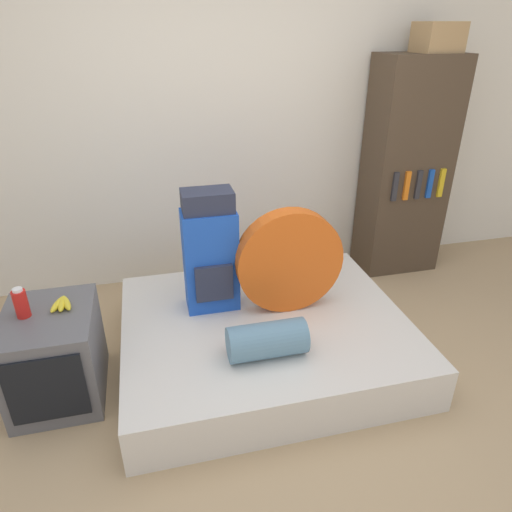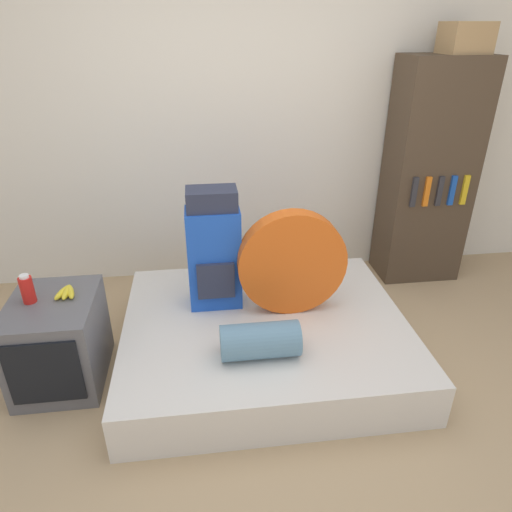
% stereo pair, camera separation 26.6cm
% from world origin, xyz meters
% --- Properties ---
extents(ground_plane, '(16.00, 16.00, 0.00)m').
position_xyz_m(ground_plane, '(0.00, 0.00, 0.00)').
color(ground_plane, tan).
extents(wall_back, '(8.00, 0.05, 2.60)m').
position_xyz_m(wall_back, '(0.00, 1.89, 1.30)').
color(wall_back, silver).
rests_on(wall_back, ground_plane).
extents(bed, '(1.76, 1.47, 0.28)m').
position_xyz_m(bed, '(0.02, 0.67, 0.14)').
color(bed, silver).
rests_on(bed, ground_plane).
extents(backpack, '(0.33, 0.24, 0.79)m').
position_xyz_m(backpack, '(-0.28, 0.90, 0.66)').
color(backpack, blue).
rests_on(backpack, bed).
extents(tent_bag, '(0.68, 0.12, 0.68)m').
position_xyz_m(tent_bag, '(0.19, 0.76, 0.62)').
color(tent_bag, '#E05B19').
rests_on(tent_bag, bed).
extents(sleeping_roll, '(0.44, 0.20, 0.20)m').
position_xyz_m(sleeping_roll, '(-0.06, 0.33, 0.38)').
color(sleeping_roll, '#5B849E').
rests_on(sleeping_roll, bed).
extents(television, '(0.48, 0.60, 0.54)m').
position_xyz_m(television, '(-1.22, 0.62, 0.27)').
color(television, '#5B5B60').
rests_on(television, ground_plane).
extents(canister, '(0.07, 0.07, 0.17)m').
position_xyz_m(canister, '(-1.33, 0.64, 0.63)').
color(canister, red).
rests_on(canister, television).
extents(banana_bunch, '(0.13, 0.17, 0.04)m').
position_xyz_m(banana_bunch, '(-1.14, 0.69, 0.56)').
color(banana_bunch, yellow).
rests_on(banana_bunch, television).
extents(bookshelf, '(0.64, 0.42, 1.75)m').
position_xyz_m(bookshelf, '(1.46, 1.63, 0.88)').
color(bookshelf, '#473828').
rests_on(bookshelf, ground_plane).
extents(cardboard_box, '(0.30, 0.28, 0.20)m').
position_xyz_m(cardboard_box, '(1.55, 1.61, 1.86)').
color(cardboard_box, '#A88456').
rests_on(cardboard_box, bookshelf).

